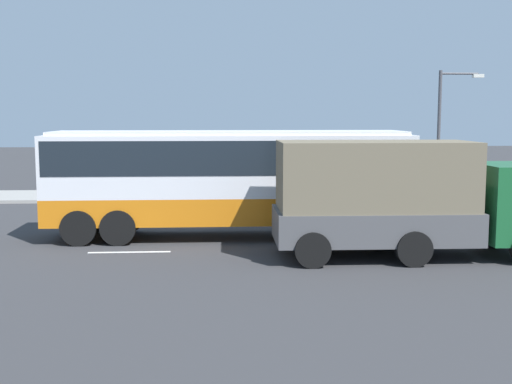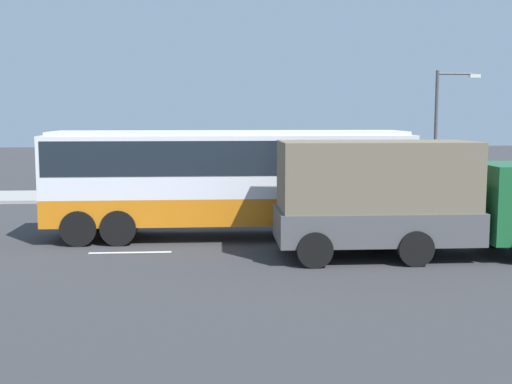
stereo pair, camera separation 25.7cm
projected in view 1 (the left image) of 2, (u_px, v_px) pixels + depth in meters
The scene contains 9 objects.
ground_plane at pixel (174, 232), 21.90m from camera, with size 120.00×120.00×0.00m, color #333335.
sidewalk_curb at pixel (187, 195), 31.46m from camera, with size 80.00×4.00×0.15m, color gray.
lane_centreline at pixel (154, 252), 18.78m from camera, with size 35.58×0.16×0.01m.
coach_bus at pixel (230, 172), 20.83m from camera, with size 11.77×2.64×3.49m.
cargo_truck at pixel (404, 196), 17.89m from camera, with size 7.62×2.63×3.28m.
car_silver_hatch at pixel (405, 198), 24.94m from camera, with size 4.49×2.01×1.51m.
pedestrian_near_curb at pixel (81, 175), 31.10m from camera, with size 0.32×0.32×1.64m.
pedestrian_at_crossing at pixel (269, 175), 32.05m from camera, with size 0.32×0.32×1.52m.
street_lamp at pixel (445, 122), 30.14m from camera, with size 2.12×0.24×5.92m.
Camera 1 is at (1.49, -21.71, 4.00)m, focal length 44.89 mm.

